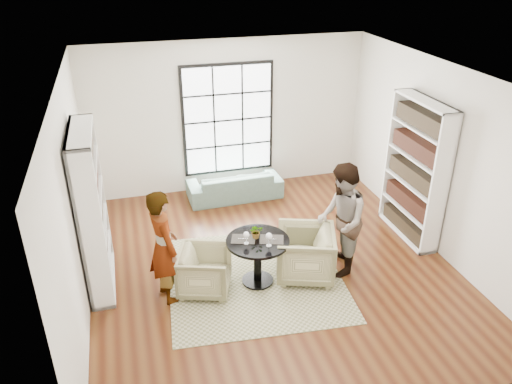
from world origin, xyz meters
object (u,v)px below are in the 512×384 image
object	(u,v)px
wine_glass_left	(246,235)
person_right	(341,220)
armchair_left	(205,271)
pedestal_table	(258,252)
wine_glass_right	(269,237)
armchair_right	(305,254)
sofa	(235,185)
flower_centerpiece	(256,231)
person_left	(164,247)

from	to	relation	value
wine_glass_left	person_right	bearing A→B (deg)	0.48
armchair_left	person_right	world-z (taller)	person_right
armchair_left	wine_glass_left	world-z (taller)	wine_glass_left
pedestal_table	person_right	world-z (taller)	person_right
pedestal_table	wine_glass_right	distance (m)	0.42
armchair_right	wine_glass_right	bearing A→B (deg)	-56.34
sofa	flower_centerpiece	bearing A→B (deg)	81.93
person_right	wine_glass_left	size ratio (longest dim) A/B	9.17
person_right	person_left	bearing A→B (deg)	-73.59
sofa	wine_glass_left	bearing A→B (deg)	78.71
wine_glass_right	person_right	bearing A→B (deg)	7.66
wine_glass_left	person_left	bearing A→B (deg)	176.85
sofa	wine_glass_right	world-z (taller)	wine_glass_right
pedestal_table	wine_glass_left	xyz separation A→B (m)	(-0.18, -0.04, 0.34)
pedestal_table	flower_centerpiece	bearing A→B (deg)	92.89
sofa	armchair_right	distance (m)	2.86
person_left	person_right	bearing A→B (deg)	-107.08
sofa	wine_glass_right	distance (m)	3.05
pedestal_table	armchair_left	distance (m)	0.81
person_left	flower_centerpiece	world-z (taller)	person_left
armchair_right	wine_glass_right	world-z (taller)	wine_glass_right
sofa	armchair_left	distance (m)	2.99
flower_centerpiece	armchair_right	bearing A→B (deg)	-7.87
wine_glass_right	armchair_right	bearing A→B (deg)	14.25
pedestal_table	person_left	xyz separation A→B (m)	(-1.34, 0.02, 0.31)
person_right	pedestal_table	bearing A→B (deg)	-73.88
pedestal_table	wine_glass_right	bearing A→B (deg)	-59.73
armchair_left	person_left	world-z (taller)	person_left
wine_glass_left	wine_glass_right	world-z (taller)	wine_glass_right
armchair_left	flower_centerpiece	xyz separation A→B (m)	(0.78, 0.05, 0.51)
person_left	person_right	distance (m)	2.62
armchair_left	wine_glass_left	size ratio (longest dim) A/B	3.82
person_left	flower_centerpiece	xyz separation A→B (m)	(1.33, 0.05, -0.01)
flower_centerpiece	wine_glass_left	bearing A→B (deg)	-147.22
pedestal_table	person_right	size ratio (longest dim) A/B	0.52
armchair_left	person_right	size ratio (longest dim) A/B	0.42
armchair_right	person_left	size ratio (longest dim) A/B	0.51
armchair_right	person_right	world-z (taller)	person_right
pedestal_table	person_left	bearing A→B (deg)	179.15
wine_glass_right	sofa	bearing A→B (deg)	86.10
sofa	wine_glass_left	xyz separation A→B (m)	(-0.49, -2.84, 0.61)
armchair_right	wine_glass_left	size ratio (longest dim) A/B	4.46
armchair_left	wine_glass_left	distance (m)	0.82
armchair_right	wine_glass_left	xyz separation A→B (m)	(-0.91, -0.01, 0.48)
sofa	armchair_left	world-z (taller)	armchair_left
person_left	person_right	xyz separation A→B (m)	(2.62, -0.05, 0.04)
pedestal_table	person_right	xyz separation A→B (m)	(1.28, -0.03, 0.35)
armchair_left	flower_centerpiece	size ratio (longest dim) A/B	3.51
pedestal_table	armchair_left	size ratio (longest dim) A/B	1.25
armchair_right	wine_glass_left	distance (m)	1.03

